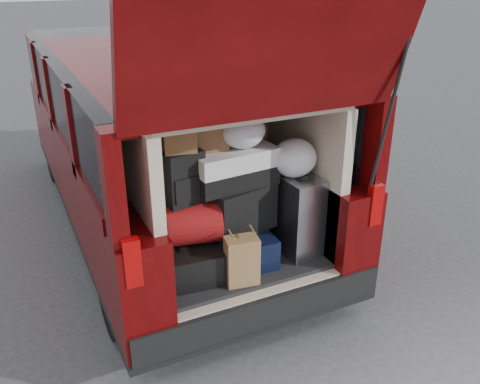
{
  "coord_description": "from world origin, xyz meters",
  "views": [
    {
      "loc": [
        -1.37,
        -2.79,
        2.56
      ],
      "look_at": [
        0.07,
        0.2,
        1.06
      ],
      "focal_mm": 38.0,
      "sensor_mm": 36.0,
      "label": 1
    }
  ],
  "objects_px": {
    "silver_roller": "(296,214)",
    "twotone_duffel": "(233,167)",
    "black_hardshell": "(186,256)",
    "kraft_bag": "(242,261)",
    "red_duffel": "(188,224)",
    "navy_hardshell": "(239,245)",
    "backpack": "(183,178)",
    "black_soft_case": "(239,207)"
  },
  "relations": [
    {
      "from": "black_hardshell",
      "to": "twotone_duffel",
      "type": "relative_size",
      "value": 0.97
    },
    {
      "from": "backpack",
      "to": "twotone_duffel",
      "type": "height_order",
      "value": "backpack"
    },
    {
      "from": "black_hardshell",
      "to": "navy_hardshell",
      "type": "height_order",
      "value": "black_hardshell"
    },
    {
      "from": "navy_hardshell",
      "to": "black_soft_case",
      "type": "bearing_deg",
      "value": 58.81
    },
    {
      "from": "black_hardshell",
      "to": "twotone_duffel",
      "type": "bearing_deg",
      "value": 12.7
    },
    {
      "from": "backpack",
      "to": "red_duffel",
      "type": "bearing_deg",
      "value": -94.88
    },
    {
      "from": "black_hardshell",
      "to": "navy_hardshell",
      "type": "relative_size",
      "value": 1.11
    },
    {
      "from": "navy_hardshell",
      "to": "backpack",
      "type": "distance_m",
      "value": 0.71
    },
    {
      "from": "twotone_duffel",
      "to": "silver_roller",
      "type": "bearing_deg",
      "value": -21.47
    },
    {
      "from": "black_hardshell",
      "to": "silver_roller",
      "type": "xyz_separation_m",
      "value": [
        0.85,
        -0.09,
        0.19
      ]
    },
    {
      "from": "navy_hardshell",
      "to": "kraft_bag",
      "type": "xyz_separation_m",
      "value": [
        -0.11,
        -0.28,
        0.06
      ]
    },
    {
      "from": "black_soft_case",
      "to": "backpack",
      "type": "height_order",
      "value": "backpack"
    },
    {
      "from": "silver_roller",
      "to": "black_soft_case",
      "type": "relative_size",
      "value": 1.26
    },
    {
      "from": "silver_roller",
      "to": "red_duffel",
      "type": "xyz_separation_m",
      "value": [
        -0.83,
        0.07,
        0.07
      ]
    },
    {
      "from": "silver_roller",
      "to": "red_duffel",
      "type": "height_order",
      "value": "silver_roller"
    },
    {
      "from": "kraft_bag",
      "to": "black_soft_case",
      "type": "xyz_separation_m",
      "value": [
        0.14,
        0.33,
        0.23
      ]
    },
    {
      "from": "silver_roller",
      "to": "black_soft_case",
      "type": "bearing_deg",
      "value": 162.9
    },
    {
      "from": "navy_hardshell",
      "to": "silver_roller",
      "type": "height_order",
      "value": "silver_roller"
    },
    {
      "from": "red_duffel",
      "to": "black_soft_case",
      "type": "height_order",
      "value": "black_soft_case"
    },
    {
      "from": "silver_roller",
      "to": "navy_hardshell",
      "type": "bearing_deg",
      "value": 168.81
    },
    {
      "from": "twotone_duffel",
      "to": "backpack",
      "type": "bearing_deg",
      "value": 179.12
    },
    {
      "from": "backpack",
      "to": "navy_hardshell",
      "type": "bearing_deg",
      "value": -15.66
    },
    {
      "from": "navy_hardshell",
      "to": "silver_roller",
      "type": "distance_m",
      "value": 0.49
    },
    {
      "from": "kraft_bag",
      "to": "black_hardshell",
      "type": "bearing_deg",
      "value": 142.86
    },
    {
      "from": "kraft_bag",
      "to": "twotone_duffel",
      "type": "xyz_separation_m",
      "value": [
        0.1,
        0.35,
        0.54
      ]
    },
    {
      "from": "black_hardshell",
      "to": "silver_roller",
      "type": "distance_m",
      "value": 0.87
    },
    {
      "from": "black_hardshell",
      "to": "kraft_bag",
      "type": "height_order",
      "value": "kraft_bag"
    },
    {
      "from": "kraft_bag",
      "to": "backpack",
      "type": "height_order",
      "value": "backpack"
    },
    {
      "from": "black_soft_case",
      "to": "twotone_duffel",
      "type": "height_order",
      "value": "twotone_duffel"
    },
    {
      "from": "kraft_bag",
      "to": "red_duffel",
      "type": "height_order",
      "value": "red_duffel"
    },
    {
      "from": "navy_hardshell",
      "to": "twotone_duffel",
      "type": "height_order",
      "value": "twotone_duffel"
    },
    {
      "from": "silver_roller",
      "to": "backpack",
      "type": "height_order",
      "value": "backpack"
    },
    {
      "from": "black_hardshell",
      "to": "silver_roller",
      "type": "bearing_deg",
      "value": 0.16
    },
    {
      "from": "kraft_bag",
      "to": "backpack",
      "type": "distance_m",
      "value": 0.68
    },
    {
      "from": "black_hardshell",
      "to": "silver_roller",
      "type": "relative_size",
      "value": 0.95
    },
    {
      "from": "black_soft_case",
      "to": "backpack",
      "type": "bearing_deg",
      "value": 168.19
    },
    {
      "from": "navy_hardshell",
      "to": "backpack",
      "type": "bearing_deg",
      "value": 176.56
    },
    {
      "from": "navy_hardshell",
      "to": "backpack",
      "type": "height_order",
      "value": "backpack"
    },
    {
      "from": "kraft_bag",
      "to": "red_duffel",
      "type": "relative_size",
      "value": 0.77
    },
    {
      "from": "silver_roller",
      "to": "twotone_duffel",
      "type": "relative_size",
      "value": 1.01
    },
    {
      "from": "black_hardshell",
      "to": "red_duffel",
      "type": "height_order",
      "value": "red_duffel"
    },
    {
      "from": "black_hardshell",
      "to": "backpack",
      "type": "relative_size",
      "value": 1.56
    }
  ]
}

